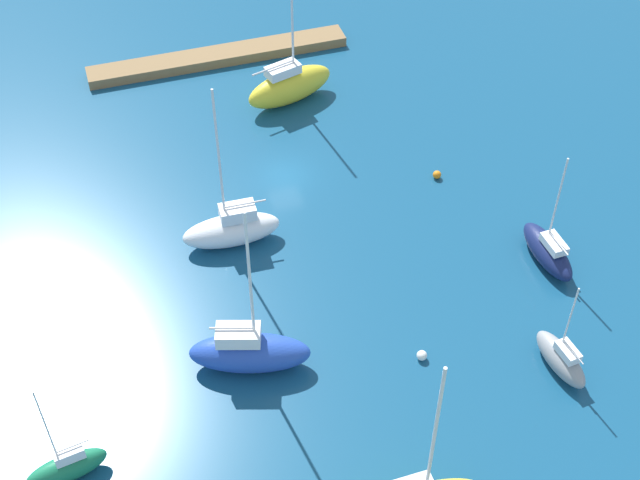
% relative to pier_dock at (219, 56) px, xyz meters
% --- Properties ---
extents(water, '(160.00, 160.00, 0.00)m').
position_rel_pier_dock_xyz_m(water, '(-1.35, 17.15, -0.44)').
color(water, navy).
rests_on(water, ground).
extents(pier_dock, '(23.55, 2.49, 0.89)m').
position_rel_pier_dock_xyz_m(pier_dock, '(0.00, 0.00, 0.00)').
color(pier_dock, olive).
rests_on(pier_dock, ground).
extents(sailboat_navy_near_pier, '(2.15, 5.94, 9.09)m').
position_rel_pier_dock_xyz_m(sailboat_navy_near_pier, '(-16.40, 31.63, 0.58)').
color(sailboat_navy_near_pier, '#141E4C').
rests_on(sailboat_navy_near_pier, water).
extents(sailboat_green_inner_mooring, '(4.81, 2.13, 8.33)m').
position_rel_pier_dock_xyz_m(sailboat_green_inner_mooring, '(17.55, 38.87, 0.57)').
color(sailboat_green_inner_mooring, '#19724C').
rests_on(sailboat_green_inner_mooring, water).
extents(sailboat_gray_outer_mooring, '(2.10, 4.88, 7.22)m').
position_rel_pier_dock_xyz_m(sailboat_gray_outer_mooring, '(-12.74, 40.34, 0.54)').
color(sailboat_gray_outer_mooring, gray).
rests_on(sailboat_gray_outer_mooring, water).
extents(sailboat_white_west_end, '(7.10, 2.68, 13.38)m').
position_rel_pier_dock_xyz_m(sailboat_white_west_end, '(4.24, 23.15, 0.90)').
color(sailboat_white_west_end, white).
rests_on(sailboat_white_west_end, water).
extents(sailboat_blue_far_south, '(8.02, 4.69, 13.25)m').
position_rel_pier_dock_xyz_m(sailboat_blue_far_south, '(5.80, 34.29, 1.00)').
color(sailboat_blue_far_south, '#2347B2').
rests_on(sailboat_blue_far_south, water).
extents(sailboat_yellow_by_breakwater, '(8.35, 4.56, 13.99)m').
position_rel_pier_dock_xyz_m(sailboat_yellow_by_breakwater, '(-4.42, 7.90, 1.20)').
color(sailboat_yellow_by_breakwater, yellow).
rests_on(sailboat_yellow_by_breakwater, water).
extents(mooring_buoy_white, '(0.67, 0.67, 0.67)m').
position_rel_pier_dock_xyz_m(mooring_buoy_white, '(-4.76, 37.07, -0.11)').
color(mooring_buoy_white, white).
rests_on(mooring_buoy_white, water).
extents(mooring_buoy_orange, '(0.65, 0.65, 0.65)m').
position_rel_pier_dock_xyz_m(mooring_buoy_orange, '(-12.53, 21.03, -0.12)').
color(mooring_buoy_orange, orange).
rests_on(mooring_buoy_orange, water).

